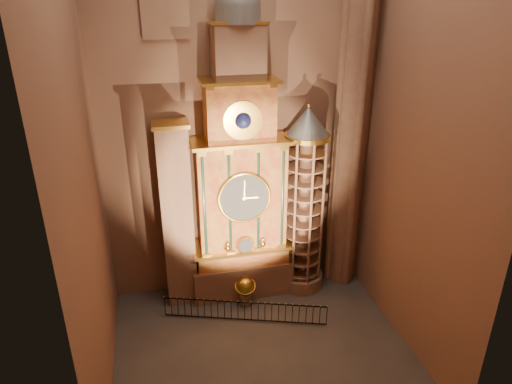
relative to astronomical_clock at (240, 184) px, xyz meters
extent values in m
plane|color=#383330|center=(0.00, -4.96, -6.68)|extent=(14.00, 14.00, 0.00)
plane|color=#91634E|center=(0.00, 1.04, 4.32)|extent=(22.00, 0.00, 22.00)
plane|color=#91634E|center=(-7.00, -4.96, 4.32)|extent=(0.00, 22.00, 22.00)
plane|color=#91634E|center=(7.00, -4.96, 4.32)|extent=(0.00, 22.00, 22.00)
cube|color=#8C634C|center=(0.00, 0.04, -5.68)|extent=(5.60, 2.20, 2.00)
cube|color=maroon|center=(0.00, 0.04, -4.18)|extent=(5.00, 2.00, 1.00)
cube|color=gold|center=(0.00, -0.01, -3.63)|extent=(5.40, 2.30, 0.18)
cube|color=maroon|center=(0.00, 0.04, -0.68)|extent=(4.60, 2.00, 6.00)
cylinder|color=black|center=(-2.05, -0.82, -0.68)|extent=(0.32, 0.32, 5.60)
cylinder|color=black|center=(-0.75, -0.82, -0.68)|extent=(0.32, 0.32, 5.60)
cylinder|color=black|center=(0.75, -0.82, -0.68)|extent=(0.32, 0.32, 5.60)
cylinder|color=black|center=(2.05, -0.82, -0.68)|extent=(0.32, 0.32, 5.60)
cube|color=gold|center=(0.00, -0.01, 2.37)|extent=(5.00, 2.25, 0.18)
cylinder|color=#2D3033|center=(0.00, -0.97, -0.38)|extent=(2.60, 0.12, 2.60)
torus|color=gold|center=(0.00, -1.02, -0.38)|extent=(2.80, 0.16, 2.80)
cylinder|color=gold|center=(0.00, -1.12, -3.08)|extent=(0.90, 0.10, 0.90)
sphere|color=gold|center=(-0.95, -1.07, -3.13)|extent=(0.36, 0.36, 0.36)
sphere|color=gold|center=(0.95, -1.07, -3.13)|extent=(0.36, 0.36, 0.36)
cube|color=maroon|center=(0.00, 0.04, 3.82)|extent=(3.40, 1.80, 3.00)
sphere|color=#0D1841|center=(0.00, -0.87, 3.62)|extent=(0.80, 0.80, 0.80)
cube|color=gold|center=(0.00, -0.01, 5.37)|extent=(3.80, 2.00, 0.15)
cube|color=#8C634C|center=(0.00, 0.04, 6.62)|extent=(2.40, 1.60, 2.60)
sphere|color=slate|center=(0.00, 0.04, 8.72)|extent=(2.10, 2.10, 2.10)
cube|color=#8C634C|center=(-3.40, 0.04, -1.68)|extent=(1.60, 1.40, 10.00)
cube|color=gold|center=(-3.40, -0.38, -3.68)|extent=(1.35, 0.10, 2.10)
cube|color=#502315|center=(-3.40, -0.44, -3.68)|extent=(1.05, 0.04, 1.75)
cube|color=gold|center=(-3.40, -0.38, -1.08)|extent=(1.35, 0.10, 2.10)
cube|color=#502315|center=(-3.40, -0.44, -1.08)|extent=(1.05, 0.04, 1.75)
cube|color=gold|center=(-3.40, -0.38, 1.52)|extent=(1.35, 0.10, 2.10)
cube|color=#502315|center=(-3.40, -0.44, 1.52)|extent=(1.05, 0.04, 1.75)
cube|color=gold|center=(-3.40, 0.04, 3.42)|extent=(1.80, 1.60, 0.20)
cylinder|color=#8C634C|center=(3.50, -0.26, -6.28)|extent=(2.50, 2.50, 0.80)
cylinder|color=#8C634C|center=(3.50, -0.26, -1.78)|extent=(0.70, 0.70, 8.20)
cylinder|color=gold|center=(3.50, -0.26, 2.42)|extent=(2.40, 2.40, 0.25)
cone|color=slate|center=(3.50, -0.26, 3.22)|extent=(2.30, 2.30, 1.50)
sphere|color=gold|center=(3.50, -0.26, 4.02)|extent=(0.20, 0.20, 0.20)
cylinder|color=#8C634C|center=(6.10, 0.04, 4.32)|extent=(1.60, 1.60, 22.00)
cylinder|color=#8C634C|center=(6.90, 0.04, 4.32)|extent=(0.44, 0.44, 22.00)
cylinder|color=#8C634C|center=(5.30, 0.04, 4.32)|extent=(0.44, 0.44, 22.00)
cylinder|color=#8C634C|center=(6.10, 0.84, 4.32)|extent=(0.44, 0.44, 22.00)
cylinder|color=#8C634C|center=(6.10, -0.76, 4.32)|extent=(0.44, 0.44, 22.00)
cylinder|color=#8C634C|center=(-0.08, -1.36, -6.31)|extent=(0.62, 0.62, 0.73)
sphere|color=gold|center=(-0.08, -1.36, -5.48)|extent=(0.93, 0.93, 0.93)
torus|color=gold|center=(-0.08, -1.36, -5.48)|extent=(1.34, 1.29, 0.50)
cube|color=black|center=(-0.42, -2.79, -5.48)|extent=(8.10, 2.73, 0.05)
cube|color=black|center=(-0.42, -2.79, -6.58)|extent=(8.10, 2.73, 0.05)
camera|label=1|loc=(-4.21, -21.71, 9.23)|focal=32.00mm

